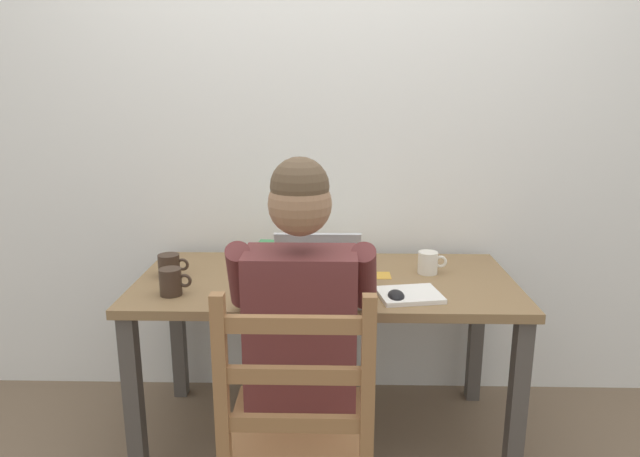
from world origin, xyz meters
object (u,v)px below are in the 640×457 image
coffee_mug_dark (170,265)px  wooden_chair (298,434)px  book_stack_main (276,256)px  desk (325,299)px  laptop (317,279)px  seated_person (303,324)px  coffee_mug_white (428,263)px  coffee_mug_spare (171,282)px  landscape_photo_print (375,275)px  computer_mouse (396,296)px

coffee_mug_dark → wooden_chair: bearing=-52.1°
coffee_mug_dark → book_stack_main: book_stack_main is taller
desk → laptop: size_ratio=4.52×
laptop → seated_person: bearing=-98.0°
wooden_chair → laptop: bearing=86.0°
coffee_mug_white → coffee_mug_dark: bearing=-176.5°
desk → coffee_mug_spare: coffee_mug_spare is taller
seated_person → landscape_photo_print: 0.54m
seated_person → desk: bearing=81.0°
laptop → book_stack_main: size_ratio=1.76×
seated_person → landscape_photo_print: (0.27, 0.47, 0.01)m
coffee_mug_spare → book_stack_main: bearing=41.5°
seated_person → coffee_mug_dark: bearing=141.8°
coffee_mug_spare → coffee_mug_dark: bearing=107.3°
book_stack_main → coffee_mug_spare: bearing=-138.5°
seated_person → coffee_mug_spare: size_ratio=10.56×
coffee_mug_dark → book_stack_main: bearing=14.1°
coffee_mug_spare → computer_mouse: bearing=-2.5°
coffee_mug_spare → desk: bearing=19.2°
computer_mouse → landscape_photo_print: bearing=102.0°
coffee_mug_dark → landscape_photo_print: (0.83, 0.03, -0.05)m
computer_mouse → landscape_photo_print: (-0.06, 0.27, -0.02)m
coffee_mug_white → wooden_chair: bearing=-121.9°
desk → coffee_mug_spare: size_ratio=12.59×
computer_mouse → coffee_mug_spare: bearing=177.5°
coffee_mug_white → coffee_mug_dark: same height
coffee_mug_white → coffee_mug_dark: (-1.06, -0.06, 0.00)m
laptop → computer_mouse: size_ratio=3.33×
coffee_mug_spare → book_stack_main: (0.36, 0.31, 0.01)m
coffee_mug_dark → seated_person: bearing=-38.2°
desk → wooden_chair: wooden_chair is taller
seated_person → coffee_mug_dark: (-0.56, 0.44, 0.06)m
coffee_mug_white → book_stack_main: (-0.64, 0.04, 0.01)m
computer_mouse → coffee_mug_white: coffee_mug_white is taller
laptop → landscape_photo_print: laptop is taller
laptop → coffee_mug_dark: (-0.60, 0.16, -0.00)m
seated_person → wooden_chair: (-0.00, -0.28, -0.22)m
book_stack_main → landscape_photo_print: book_stack_main is taller
desk → book_stack_main: (-0.21, 0.12, 0.15)m
wooden_chair → computer_mouse: wooden_chair is taller
coffee_mug_spare → coffee_mug_white: bearing=15.5°
wooden_chair → landscape_photo_print: wooden_chair is taller
wooden_chair → desk: bearing=84.5°
wooden_chair → landscape_photo_print: (0.27, 0.75, 0.23)m
desk → computer_mouse: size_ratio=15.06×
coffee_mug_white → coffee_mug_dark: size_ratio=0.95×
landscape_photo_print → coffee_mug_dark: bearing=-178.3°
desk → coffee_mug_spare: (-0.57, -0.20, 0.14)m
desk → wooden_chair: 0.73m
coffee_mug_dark → coffee_mug_spare: bearing=-72.7°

